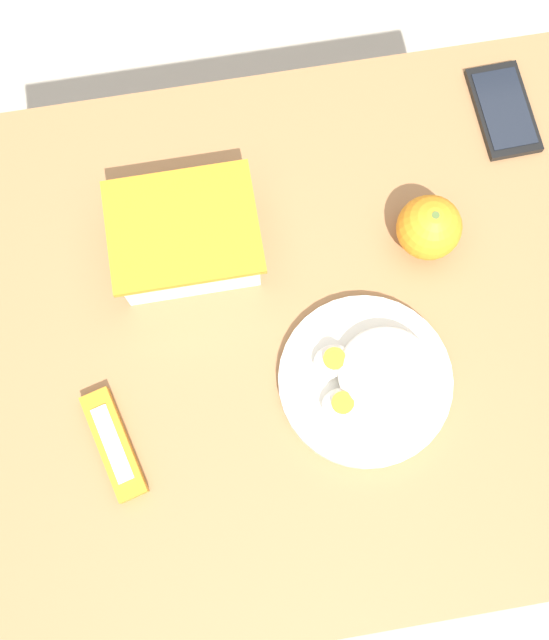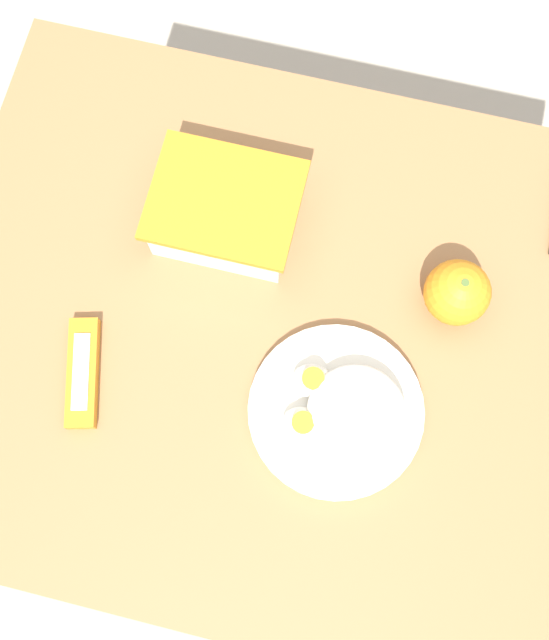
{
  "view_description": "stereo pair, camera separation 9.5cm",
  "coord_description": "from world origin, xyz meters",
  "px_view_note": "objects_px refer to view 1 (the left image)",
  "views": [
    {
      "loc": [
        -0.09,
        -0.23,
        1.73
      ],
      "look_at": [
        -0.05,
        0.01,
        0.81
      ],
      "focal_mm": 42.0,
      "sensor_mm": 36.0,
      "label": 1
    },
    {
      "loc": [
        0.01,
        -0.22,
        1.73
      ],
      "look_at": [
        -0.05,
        0.01,
        0.81
      ],
      "focal_mm": 42.0,
      "sensor_mm": 36.0,
      "label": 2
    }
  ],
  "objects_px": {
    "orange_fruit": "(429,228)",
    "rice_plate": "(371,378)",
    "candy_bar": "(114,444)",
    "food_container": "(186,238)",
    "cell_phone": "(503,110)"
  },
  "relations": [
    {
      "from": "orange_fruit",
      "to": "candy_bar",
      "type": "distance_m",
      "value": 0.49
    },
    {
      "from": "rice_plate",
      "to": "cell_phone",
      "type": "relative_size",
      "value": 1.53
    },
    {
      "from": "food_container",
      "to": "orange_fruit",
      "type": "xyz_separation_m",
      "value": [
        0.31,
        -0.04,
        0.01
      ]
    },
    {
      "from": "food_container",
      "to": "candy_bar",
      "type": "height_order",
      "value": "food_container"
    },
    {
      "from": "food_container",
      "to": "candy_bar",
      "type": "relative_size",
      "value": 1.3
    },
    {
      "from": "rice_plate",
      "to": "orange_fruit",
      "type": "bearing_deg",
      "value": 58.43
    },
    {
      "from": "rice_plate",
      "to": "candy_bar",
      "type": "xyz_separation_m",
      "value": [
        -0.33,
        -0.03,
        -0.01
      ]
    },
    {
      "from": "candy_bar",
      "to": "rice_plate",
      "type": "bearing_deg",
      "value": 4.77
    },
    {
      "from": "food_container",
      "to": "rice_plate",
      "type": "relative_size",
      "value": 0.86
    },
    {
      "from": "orange_fruit",
      "to": "rice_plate",
      "type": "bearing_deg",
      "value": -121.57
    },
    {
      "from": "food_container",
      "to": "candy_bar",
      "type": "distance_m",
      "value": 0.28
    },
    {
      "from": "orange_fruit",
      "to": "rice_plate",
      "type": "height_order",
      "value": "orange_fruit"
    },
    {
      "from": "orange_fruit",
      "to": "cell_phone",
      "type": "bearing_deg",
      "value": 47.95
    },
    {
      "from": "food_container",
      "to": "rice_plate",
      "type": "distance_m",
      "value": 0.3
    },
    {
      "from": "candy_bar",
      "to": "cell_phone",
      "type": "height_order",
      "value": "candy_bar"
    }
  ]
}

